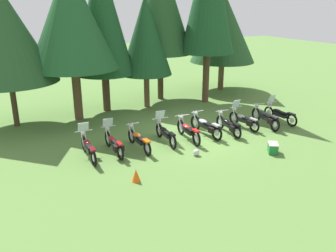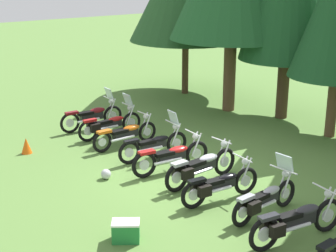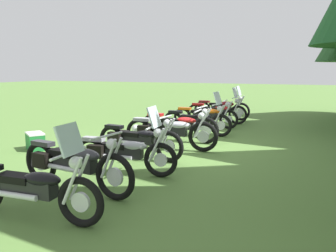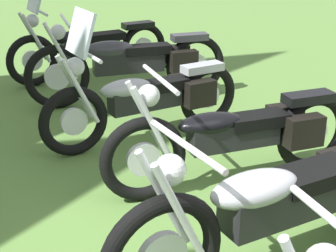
{
  "view_description": "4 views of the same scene",
  "coord_description": "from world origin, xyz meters",
  "views": [
    {
      "loc": [
        -8.63,
        -13.42,
        6.12
      ],
      "look_at": [
        -1.31,
        0.48,
        0.65
      ],
      "focal_mm": 38.25,
      "sensor_mm": 36.0,
      "label": 1
    },
    {
      "loc": [
        10.05,
        -8.0,
        5.48
      ],
      "look_at": [
        -1.54,
        0.56,
        0.94
      ],
      "focal_mm": 55.48,
      "sensor_mm": 36.0,
      "label": 2
    },
    {
      "loc": [
        8.57,
        3.32,
        2.03
      ],
      "look_at": [
        0.13,
        -0.13,
        0.52
      ],
      "focal_mm": 37.06,
      "sensor_mm": 36.0,
      "label": 3
    },
    {
      "loc": [
        -1.7,
        1.96,
        2.12
      ],
      "look_at": [
        1.56,
        0.4,
        0.66
      ],
      "focal_mm": 56.4,
      "sensor_mm": 36.0,
      "label": 4
    }
  ],
  "objects": [
    {
      "name": "motorcycle_7",
      "position": [
        2.82,
        0.02,
        0.44
      ],
      "size": [
        0.76,
        2.16,
        1.34
      ],
      "rotation": [
        0.0,
        0.0,
        1.65
      ],
      "color": "black",
      "rests_on": "ground_plane"
    },
    {
      "name": "ground_plane",
      "position": [
        0.0,
        0.0,
        0.0
      ],
      "size": [
        80.0,
        80.0,
        0.0
      ],
      "primitive_type": "plane",
      "color": "#547A38"
    },
    {
      "name": "motorcycle_6",
      "position": [
        1.64,
        -0.27,
        0.44
      ],
      "size": [
        0.73,
        2.24,
        1.0
      ],
      "rotation": [
        0.0,
        0.0,
        1.48
      ],
      "color": "black",
      "rests_on": "ground_plane"
    },
    {
      "name": "dropped_helmet",
      "position": [
        -1.16,
        -1.77,
        0.14
      ],
      "size": [
        0.27,
        0.27,
        0.27
      ],
      "primitive_type": "sphere",
      "color": "silver",
      "rests_on": "ground_plane"
    },
    {
      "name": "motorcycle_5",
      "position": [
        0.54,
        0.06,
        0.47
      ],
      "size": [
        0.72,
        2.46,
        1.03
      ],
      "rotation": [
        0.0,
        0.0,
        1.63
      ],
      "color": "black",
      "rests_on": "ground_plane"
    },
    {
      "name": "motorcycle_3",
      "position": [
        -1.63,
        0.14,
        0.45
      ],
      "size": [
        0.77,
        2.29,
        1.36
      ],
      "rotation": [
        0.0,
        0.0,
        1.49
      ],
      "color": "black",
      "rests_on": "ground_plane"
    },
    {
      "name": "motorcycle_4",
      "position": [
        -0.53,
        -0.06,
        0.46
      ],
      "size": [
        0.75,
        2.41,
        1.02
      ],
      "rotation": [
        0.0,
        0.0,
        1.48
      ],
      "color": "black",
      "rests_on": "ground_plane"
    },
    {
      "name": "motorcycle_8",
      "position": [
        3.97,
        -0.27,
        0.47
      ],
      "size": [
        0.8,
        2.43,
        1.03
      ],
      "rotation": [
        0.0,
        0.0,
        1.43
      ],
      "color": "black",
      "rests_on": "ground_plane"
    },
    {
      "name": "picnic_cooler",
      "position": [
        1.88,
        -3.05,
        0.22
      ],
      "size": [
        0.64,
        0.69,
        0.44
      ],
      "color": "#1E7233",
      "rests_on": "ground_plane"
    },
    {
      "name": "motorcycle_0",
      "position": [
        -5.22,
        0.07,
        0.48
      ],
      "size": [
        0.75,
        2.33,
        1.37
      ],
      "rotation": [
        0.0,
        0.0,
        1.53
      ],
      "color": "black",
      "rests_on": "ground_plane"
    },
    {
      "name": "motorcycle_1",
      "position": [
        -4.11,
        0.07,
        0.46
      ],
      "size": [
        0.65,
        2.33,
        1.36
      ],
      "rotation": [
        0.0,
        0.0,
        1.56
      ],
      "color": "black",
      "rests_on": "ground_plane"
    },
    {
      "name": "motorcycle_2",
      "position": [
        -2.99,
        0.01,
        0.44
      ],
      "size": [
        0.63,
        2.32,
        0.98
      ],
      "rotation": [
        0.0,
        0.0,
        1.59
      ],
      "color": "black",
      "rests_on": "ground_plane"
    },
    {
      "name": "traffic_cone",
      "position": [
        -4.29,
        -2.71,
        0.24
      ],
      "size": [
        0.32,
        0.32,
        0.48
      ],
      "primitive_type": "cone",
      "color": "#EA590F",
      "rests_on": "ground_plane"
    }
  ]
}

